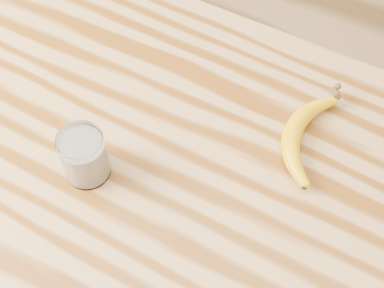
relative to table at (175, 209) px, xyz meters
The scene contains 3 objects.
table is the anchor object (origin of this frame).
smoothie_glass 0.23m from the table, 152.72° to the right, with size 0.08×0.08×0.09m.
banana 0.26m from the table, 49.20° to the left, with size 0.10×0.28×0.03m, color #DEA003, non-canonical shape.
Camera 1 is at (0.25, -0.39, 1.67)m, focal length 50.00 mm.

